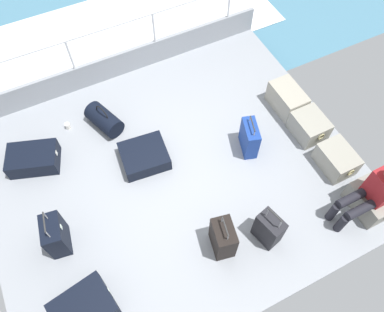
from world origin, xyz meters
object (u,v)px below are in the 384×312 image
cargo_crate_0 (287,99)px  suitcase_4 (83,309)px  suitcase_6 (249,138)px  cargo_crate_2 (337,159)px  passenger_seated (371,194)px  suitcase_3 (144,156)px  suitcase_1 (33,159)px  paper_cup (68,126)px  cargo_crate_1 (309,126)px  suitcase_0 (269,229)px  cargo_crate_3 (370,200)px  suitcase_2 (223,238)px  suitcase_5 (56,235)px  duffel_bag (104,120)px

cargo_crate_0 → suitcase_4: 4.17m
cargo_crate_0 → suitcase_6: 1.03m
cargo_crate_0 → cargo_crate_2: bearing=1.3°
passenger_seated → suitcase_3: (-2.04, -2.26, -0.44)m
passenger_seated → suitcase_1: size_ratio=1.31×
cargo_crate_0 → paper_cup: cargo_crate_0 is taller
suitcase_3 → suitcase_1: bearing=-114.3°
cargo_crate_1 → suitcase_4: cargo_crate_1 is taller
cargo_crate_2 → suitcase_0: suitcase_0 is taller
passenger_seated → suitcase_1: 4.62m
cargo_crate_3 → suitcase_4: cargo_crate_3 is taller
cargo_crate_0 → suitcase_0: size_ratio=0.89×
passenger_seated → suitcase_2: passenger_seated is taller
cargo_crate_0 → suitcase_0: (1.72, -1.45, 0.07)m
cargo_crate_0 → paper_cup: 3.47m
suitcase_0 → paper_cup: size_ratio=7.36×
cargo_crate_3 → suitcase_3: cargo_crate_3 is taller
cargo_crate_3 → suitcase_0: suitcase_0 is taller
suitcase_2 → cargo_crate_2: bearing=99.1°
cargo_crate_1 → suitcase_0: 1.86m
cargo_crate_2 → suitcase_5: suitcase_5 is taller
cargo_crate_0 → suitcase_4: (1.55, -3.87, -0.08)m
suitcase_4 → duffel_bag: duffel_bag is taller
cargo_crate_1 → cargo_crate_3: bearing=0.1°
suitcase_1 → suitcase_4: suitcase_1 is taller
cargo_crate_1 → suitcase_3: 2.52m
suitcase_1 → suitcase_5: size_ratio=1.12×
cargo_crate_3 → suitcase_3: size_ratio=0.86×
suitcase_0 → suitcase_2: (-0.15, -0.58, 0.01)m
suitcase_2 → suitcase_6: bearing=137.0°
suitcase_5 → cargo_crate_0: bearing=98.9°
suitcase_3 → suitcase_6: bearing=71.8°
suitcase_0 → suitcase_3: (-1.80, -0.97, -0.16)m
cargo_crate_3 → passenger_seated: bearing=-90.0°
cargo_crate_3 → suitcase_3: (-2.04, -2.44, -0.07)m
suitcase_6 → cargo_crate_3: bearing=31.7°
cargo_crate_1 → suitcase_2: 2.27m
suitcase_4 → duffel_bag: bearing=155.1°
passenger_seated → suitcase_4: passenger_seated is taller
cargo_crate_3 → cargo_crate_1: bearing=-179.9°
suitcase_5 → paper_cup: size_ratio=7.31×
paper_cup → cargo_crate_0: bearing=70.4°
suitcase_5 → paper_cup: 1.89m
cargo_crate_1 → suitcase_1: size_ratio=0.68×
cargo_crate_1 → duffel_bag: bearing=-118.9°
suitcase_0 → suitcase_1: bearing=-135.3°
suitcase_3 → duffel_bag: bearing=-160.3°
cargo_crate_3 → suitcase_3: 3.18m
cargo_crate_0 → suitcase_3: cargo_crate_0 is taller
cargo_crate_3 → suitcase_5: suitcase_5 is taller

